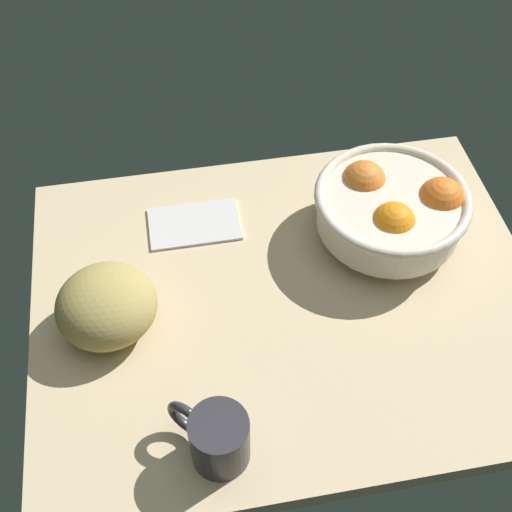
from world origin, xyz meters
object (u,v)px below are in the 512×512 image
Objects in this scene: bread_loaf at (107,306)px; mug at (217,438)px; napkin_folded at (194,223)px; fruit_bowl at (392,207)px.

mug is (12.18, -21.18, -0.70)cm from bread_loaf.
mug is at bearing -92.29° from napkin_folded.
bread_loaf is 0.97× the size of napkin_folded.
fruit_bowl is 31.06cm from napkin_folded.
fruit_bowl is at bearing 12.80° from bread_loaf.
mug is (-1.53, -38.17, 3.63)cm from napkin_folded.
bread_loaf is 24.44cm from mug.
napkin_folded is at bearing 166.54° from fruit_bowl.
mug is at bearing -60.11° from bread_loaf.
fruit_bowl is 1.64× the size of napkin_folded.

